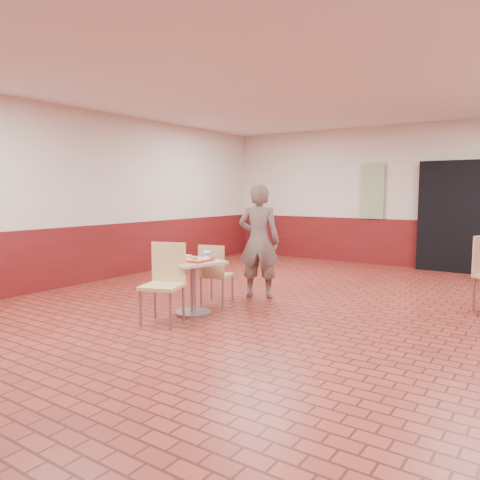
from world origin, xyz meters
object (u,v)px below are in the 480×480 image
Objects in this scene: chair_main_front at (165,278)px; customer at (259,241)px; chair_main_back at (215,271)px; serving_tray at (193,260)px; ring_donut at (188,256)px; main_table at (193,278)px; long_john_donut at (194,258)px; paper_cup at (207,255)px.

customer is at bearing 64.46° from chair_main_front.
chair_main_front is at bearing 80.76° from chair_main_back.
chair_main_front is 2.11× the size of serving_tray.
chair_main_front is at bearing -78.72° from ring_donut.
main_table is 1.53× the size of serving_tray.
ring_donut is at bearing 82.72° from chair_main_front.
chair_main_back is at bearing 83.25° from ring_donut.
main_table is 0.31m from ring_donut.
ring_donut reaches higher than main_table.
paper_cup is (0.07, 0.18, 0.03)m from long_john_donut.
ring_donut is (-0.13, 0.06, 0.27)m from main_table.
chair_main_front reaches higher than ring_donut.
chair_main_front reaches higher than serving_tray.
main_table is at bearing -24.01° from ring_donut.
long_john_donut is at bearing 58.03° from chair_main_front.
serving_tray is 0.20m from paper_cup.
main_table is at bearing -145.86° from paper_cup.
paper_cup reaches higher than ring_donut.
customer is at bearing 87.72° from paper_cup.
chair_main_front reaches higher than paper_cup.
customer is at bearing 81.23° from serving_tray.
ring_donut is (-0.13, 0.06, 0.03)m from serving_tray.
main_table is at bearing 61.83° from customer.
paper_cup is at bearing 68.27° from long_john_donut.
long_john_donut reaches higher than main_table.
main_table is 0.30m from long_john_donut.
serving_tray is at bearing 85.39° from chair_main_back.
chair_main_front is at bearing -103.41° from long_john_donut.
chair_main_front is 0.49m from long_john_donut.
customer is 11.60× the size of long_john_donut.
chair_main_back is at bearing 116.40° from paper_cup.
serving_tray is 4.57× the size of ring_donut.
main_table is 0.56m from chair_main_back.
chair_main_front is 1.06m from chair_main_back.
serving_tray is 0.11m from long_john_donut.
paper_cup is at bearing 8.84° from ring_donut.
paper_cup reaches higher than main_table.
chair_main_front reaches higher than main_table.
chair_main_front is (-0.02, -0.50, 0.07)m from main_table.
main_table is 0.51m from chair_main_front.
main_table is 0.72× the size of chair_main_front.
chair_main_back is at bearing 50.26° from customer.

